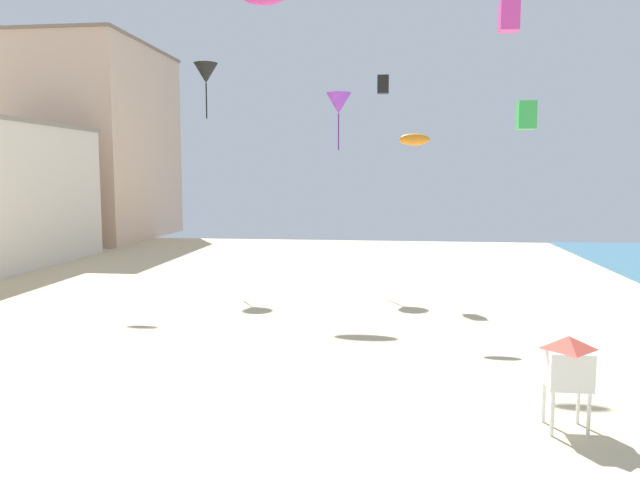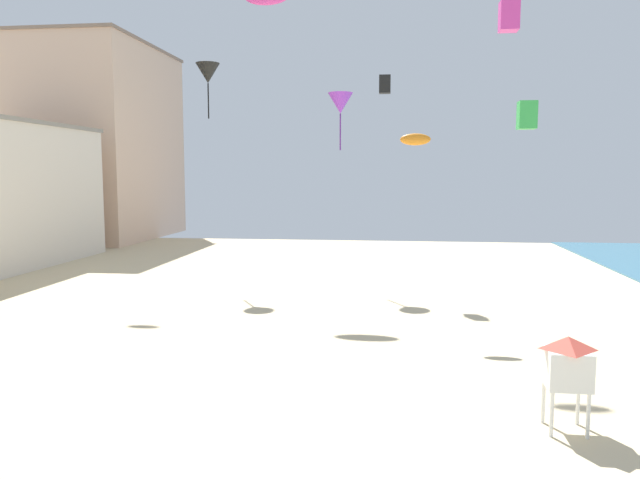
% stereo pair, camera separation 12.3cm
% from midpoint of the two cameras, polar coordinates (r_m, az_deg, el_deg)
% --- Properties ---
extents(boardwalk_hotel_far, '(12.40, 18.13, 19.89)m').
position_cam_midpoint_polar(boardwalk_hotel_far, '(68.83, -19.89, 8.50)').
color(boardwalk_hotel_far, beige).
rests_on(boardwalk_hotel_far, ground).
extents(lifeguard_stand, '(1.10, 1.10, 2.55)m').
position_cam_midpoint_polar(lifeguard_stand, '(17.55, 22.26, -10.57)').
color(lifeguard_stand, white).
rests_on(lifeguard_stand, ground).
extents(kite_magenta_box, '(0.54, 0.54, 0.85)m').
position_cam_midpoint_polar(kite_magenta_box, '(19.77, 17.41, 19.32)').
color(kite_magenta_box, '#DB3D9E').
extents(kite_purple_delta, '(1.53, 1.53, 3.48)m').
position_cam_midpoint_polar(kite_purple_delta, '(38.35, 2.01, 12.63)').
color(kite_purple_delta, purple).
extents(kite_orange_parafoil, '(1.37, 0.38, 0.53)m').
position_cam_midpoint_polar(kite_orange_parafoil, '(28.09, 9.02, 9.26)').
color(kite_orange_parafoil, orange).
extents(kite_green_box, '(0.63, 0.63, 0.99)m').
position_cam_midpoint_polar(kite_green_box, '(23.52, 18.90, 10.97)').
color(kite_green_box, green).
extents(kite_black_delta, '(1.52, 1.52, 3.45)m').
position_cam_midpoint_polar(kite_black_delta, '(40.56, -10.34, 15.06)').
color(kite_black_delta, black).
extents(kite_black_box, '(0.67, 0.67, 1.05)m').
position_cam_midpoint_polar(kite_black_box, '(37.38, 6.17, 14.24)').
color(kite_black_box, black).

